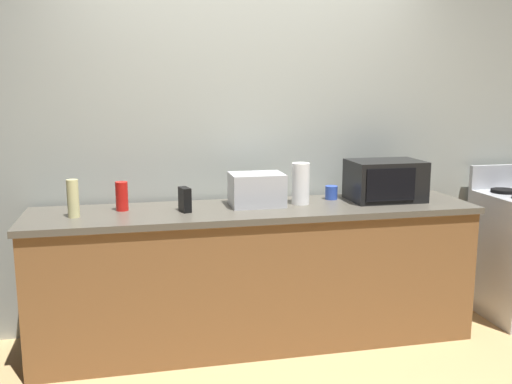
{
  "coord_description": "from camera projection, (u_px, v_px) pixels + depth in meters",
  "views": [
    {
      "loc": [
        -0.75,
        -3.03,
        1.65
      ],
      "look_at": [
        0.0,
        0.4,
        1.0
      ],
      "focal_mm": 39.67,
      "sensor_mm": 36.0,
      "label": 1
    }
  ],
  "objects": [
    {
      "name": "ground_plane",
      "position": [
        270.0,
        368.0,
        3.37
      ],
      "size": [
        8.0,
        8.0,
        0.0
      ],
      "primitive_type": "plane",
      "color": "tan"
    },
    {
      "name": "paper_towel_roll",
      "position": [
        301.0,
        184.0,
        3.68
      ],
      "size": [
        0.12,
        0.12,
        0.27
      ],
      "primitive_type": "cylinder",
      "color": "white",
      "rests_on": "counter_run"
    },
    {
      "name": "bottle_hot_sauce",
      "position": [
        122.0,
        196.0,
        3.49
      ],
      "size": [
        0.08,
        0.08,
        0.18
      ],
      "primitive_type": "cylinder",
      "color": "red",
      "rests_on": "counter_run"
    },
    {
      "name": "microwave",
      "position": [
        385.0,
        180.0,
        3.8
      ],
      "size": [
        0.48,
        0.35,
        0.27
      ],
      "color": "black",
      "rests_on": "counter_run"
    },
    {
      "name": "mug_blue",
      "position": [
        331.0,
        193.0,
        3.85
      ],
      "size": [
        0.08,
        0.08,
        0.09
      ],
      "primitive_type": "cylinder",
      "color": "#2D4CB2",
      "rests_on": "counter_run"
    },
    {
      "name": "back_wall",
      "position": [
        243.0,
        132.0,
        3.9
      ],
      "size": [
        6.4,
        0.1,
        2.7
      ],
      "primitive_type": "cube",
      "color": "#9EA399",
      "rests_on": "ground_plane"
    },
    {
      "name": "cordless_phone",
      "position": [
        185.0,
        200.0,
        3.46
      ],
      "size": [
        0.08,
        0.12,
        0.15
      ],
      "primitive_type": "cube",
      "rotation": [
        0.0,
        0.0,
        0.25
      ],
      "color": "black",
      "rests_on": "counter_run"
    },
    {
      "name": "counter_run",
      "position": [
        256.0,
        275.0,
        3.67
      ],
      "size": [
        2.84,
        0.64,
        0.9
      ],
      "color": "brown",
      "rests_on": "ground_plane"
    },
    {
      "name": "bottle_vinegar",
      "position": [
        73.0,
        199.0,
        3.3
      ],
      "size": [
        0.07,
        0.07,
        0.22
      ],
      "primitive_type": "cylinder",
      "color": "beige",
      "rests_on": "counter_run"
    },
    {
      "name": "toaster_oven",
      "position": [
        257.0,
        189.0,
        3.64
      ],
      "size": [
        0.34,
        0.26,
        0.21
      ],
      "primitive_type": "cube",
      "color": "#B7BABF",
      "rests_on": "counter_run"
    }
  ]
}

